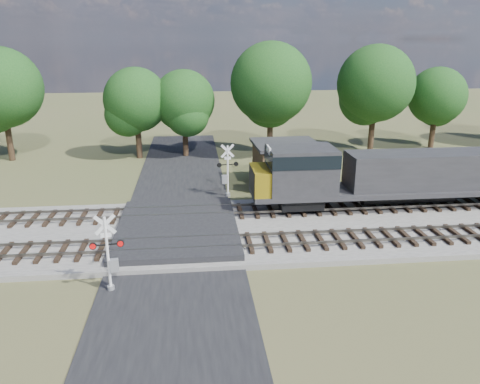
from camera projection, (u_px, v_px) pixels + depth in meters
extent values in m
plane|color=#45502A|center=(178.00, 238.00, 27.33)|extent=(160.00, 160.00, 0.00)
cube|color=gray|center=(341.00, 225.00, 28.73)|extent=(140.00, 10.00, 0.30)
cube|color=black|center=(178.00, 237.00, 27.32)|extent=(7.00, 60.00, 0.08)
cube|color=#262628|center=(178.00, 229.00, 27.70)|extent=(7.00, 9.00, 0.62)
cube|color=black|center=(213.00, 244.00, 25.51)|extent=(44.00, 2.60, 0.18)
cube|color=#58534B|center=(360.00, 241.00, 25.56)|extent=(140.00, 0.08, 0.15)
cube|color=#58534B|center=(351.00, 231.00, 26.92)|extent=(140.00, 0.08, 0.15)
cube|color=black|center=(210.00, 212.00, 30.24)|extent=(44.00, 2.60, 0.18)
cube|color=#58534B|center=(333.00, 209.00, 30.29)|extent=(140.00, 0.08, 0.15)
cube|color=#58534B|center=(327.00, 202.00, 31.65)|extent=(140.00, 0.08, 0.15)
cylinder|color=silver|center=(108.00, 255.00, 20.99)|extent=(0.13, 0.13, 3.66)
cylinder|color=#929497|center=(111.00, 288.00, 21.52)|extent=(0.33, 0.33, 0.27)
cube|color=silver|center=(105.00, 225.00, 20.53)|extent=(0.95, 0.18, 0.96)
cube|color=silver|center=(105.00, 225.00, 20.53)|extent=(0.95, 0.18, 0.96)
cube|color=silver|center=(106.00, 235.00, 20.69)|extent=(0.46, 0.09, 0.20)
cube|color=black|center=(107.00, 245.00, 20.83)|extent=(1.45, 0.27, 0.05)
cylinder|color=red|center=(93.00, 246.00, 20.69)|extent=(0.34, 0.14, 0.33)
cylinder|color=red|center=(120.00, 243.00, 20.97)|extent=(0.34, 0.14, 0.33)
cube|color=#929497|center=(114.00, 265.00, 21.21)|extent=(0.45, 0.33, 0.59)
cylinder|color=silver|center=(228.00, 172.00, 33.87)|extent=(0.13, 0.13, 3.83)
cylinder|color=#929497|center=(228.00, 195.00, 34.42)|extent=(0.34, 0.34, 0.29)
cube|color=silver|center=(228.00, 151.00, 33.39)|extent=(1.00, 0.18, 1.00)
cube|color=silver|center=(228.00, 151.00, 33.39)|extent=(1.00, 0.18, 1.00)
cube|color=silver|center=(228.00, 158.00, 33.56)|extent=(0.48, 0.10, 0.21)
cube|color=black|center=(228.00, 164.00, 33.71)|extent=(1.52, 0.27, 0.06)
cylinder|color=red|center=(236.00, 164.00, 33.85)|extent=(0.35, 0.14, 0.34)
cylinder|color=red|center=(219.00, 165.00, 33.56)|extent=(0.35, 0.14, 0.34)
cube|color=#929497|center=(225.00, 179.00, 33.99)|extent=(0.47, 0.35, 0.62)
cube|color=#432C1C|center=(286.00, 166.00, 36.71)|extent=(4.71, 4.71, 3.18)
cube|color=#2A2A2C|center=(286.00, 144.00, 36.18)|extent=(5.18, 5.18, 0.23)
cylinder|color=black|center=(8.00, 133.00, 43.99)|extent=(0.56, 0.56, 5.25)
sphere|color=#133C14|center=(1.00, 88.00, 42.68)|extent=(7.35, 7.35, 7.35)
cylinder|color=black|center=(138.00, 136.00, 45.00)|extent=(0.56, 0.56, 4.32)
sphere|color=#133C14|center=(136.00, 100.00, 43.92)|extent=(6.05, 6.05, 6.05)
cylinder|color=black|center=(185.00, 135.00, 45.66)|extent=(0.56, 0.56, 4.20)
sphere|color=#133C14|center=(184.00, 101.00, 44.61)|extent=(5.88, 5.88, 5.88)
cylinder|color=black|center=(270.00, 129.00, 45.27)|extent=(0.56, 0.56, 5.48)
sphere|color=#133C14|center=(271.00, 83.00, 43.90)|extent=(7.67, 7.67, 7.67)
cylinder|color=black|center=(372.00, 127.00, 46.77)|extent=(0.56, 0.56, 5.33)
sphere|color=#133C14|center=(376.00, 84.00, 45.45)|extent=(7.46, 7.46, 7.46)
cylinder|color=black|center=(433.00, 128.00, 49.21)|extent=(0.56, 0.56, 4.21)
sphere|color=#133C14|center=(437.00, 96.00, 48.16)|extent=(5.89, 5.89, 5.89)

